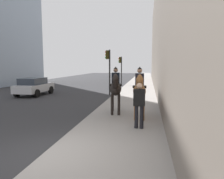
{
  "coord_description": "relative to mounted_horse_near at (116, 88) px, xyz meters",
  "views": [
    {
      "loc": [
        -5.12,
        -2.73,
        2.47
      ],
      "look_at": [
        4.0,
        -1.18,
        1.4
      ],
      "focal_mm": 34.14,
      "sensor_mm": 36.0,
      "label": 1
    }
  ],
  "objects": [
    {
      "name": "mounted_horse_near",
      "position": [
        0.0,
        0.0,
        0.0
      ],
      "size": [
        2.15,
        0.77,
        2.27
      ],
      "rotation": [
        0.0,
        0.0,
        3.28
      ],
      "color": "black",
      "rests_on": "sidewalk_slab"
    },
    {
      "name": "mounted_horse_far",
      "position": [
        -0.78,
        -1.18,
        0.0
      ],
      "size": [
        2.15,
        0.63,
        2.27
      ],
      "rotation": [
        0.0,
        0.0,
        3.19
      ],
      "color": "brown",
      "rests_on": "sidewalk_slab"
    },
    {
      "name": "traffic_light_near_curb",
      "position": [
        6.9,
        1.64,
        1.11
      ],
      "size": [
        0.2,
        0.44,
        3.68
      ],
      "color": "black",
      "rests_on": "ground"
    },
    {
      "name": "traffic_light_far_curb",
      "position": [
        15.44,
        1.75,
        0.97
      ],
      "size": [
        0.2,
        0.44,
        3.46
      ],
      "color": "black",
      "rests_on": "ground"
    },
    {
      "name": "sidewalk_slab",
      "position": [
        -4.97,
        -0.49,
        -1.31
      ],
      "size": [
        120.0,
        3.36,
        0.12
      ],
      "primitive_type": "cube",
      "color": "gray",
      "rests_on": "ground"
    },
    {
      "name": "pedestrian_greeting",
      "position": [
        -2.3,
        -1.23,
        -0.27
      ],
      "size": [
        0.3,
        0.43,
        1.7
      ],
      "rotation": [
        0.0,
        0.0,
        -0.11
      ],
      "color": "black",
      "rests_on": "sidewalk_slab"
    },
    {
      "name": "car_near_lane",
      "position": [
        5.85,
        7.62,
        -0.61
      ],
      "size": [
        3.82,
        1.91,
        1.44
      ],
      "rotation": [
        0.0,
        0.0,
        0.0
      ],
      "color": "#B7BABF",
      "rests_on": "ground"
    }
  ]
}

